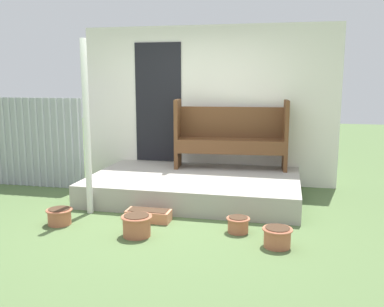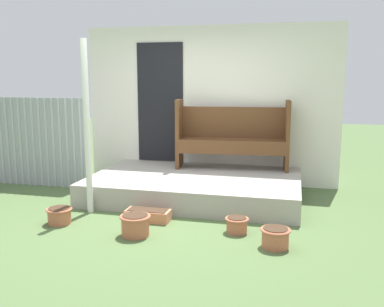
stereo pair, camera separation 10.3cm
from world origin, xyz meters
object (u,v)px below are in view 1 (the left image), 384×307
object	(u,v)px
flower_pot_right	(238,224)
planter_box_rect	(149,215)
bench	(231,133)
flower_pot_left	(59,216)
flower_pot_middle	(137,225)
flower_pot_far_right	(277,236)
support_post	(87,128)

from	to	relation	value
flower_pot_right	planter_box_rect	size ratio (longest dim) A/B	0.50
bench	flower_pot_left	bearing A→B (deg)	-134.56
flower_pot_middle	flower_pot_right	xyz separation A→B (m)	(1.10, 0.36, -0.03)
planter_box_rect	flower_pot_far_right	bearing A→B (deg)	-17.21
flower_pot_far_right	planter_box_rect	world-z (taller)	flower_pot_far_right
flower_pot_right	flower_pot_far_right	size ratio (longest dim) A/B	0.86
support_post	flower_pot_middle	bearing A→B (deg)	-36.70
bench	flower_pot_far_right	xyz separation A→B (m)	(0.81, -2.32, -0.77)
bench	flower_pot_left	distance (m)	2.94
flower_pot_far_right	flower_pot_left	bearing A→B (deg)	176.96
support_post	flower_pot_middle	size ratio (longest dim) A/B	6.36
flower_pot_far_right	planter_box_rect	distance (m)	1.66
bench	flower_pot_middle	world-z (taller)	bench
flower_pot_far_right	planter_box_rect	xyz separation A→B (m)	(-1.59, 0.49, -0.05)
flower_pot_left	planter_box_rect	world-z (taller)	flower_pot_left
flower_pot_left	flower_pot_right	bearing A→B (deg)	5.32
support_post	bench	distance (m)	2.36
bench	planter_box_rect	size ratio (longest dim) A/B	3.22
flower_pot_right	flower_pot_far_right	bearing A→B (deg)	-36.89
support_post	planter_box_rect	bearing A→B (deg)	-9.71
support_post	planter_box_rect	world-z (taller)	support_post
flower_pot_middle	planter_box_rect	bearing A→B (deg)	93.56
support_post	flower_pot_middle	world-z (taller)	support_post
flower_pot_left	planter_box_rect	bearing A→B (deg)	19.09
bench	flower_pot_middle	size ratio (longest dim) A/B	5.06
flower_pot_right	flower_pot_middle	bearing A→B (deg)	-161.71
support_post	bench	xyz separation A→B (m)	(1.64, 1.69, -0.24)
support_post	flower_pot_left	xyz separation A→B (m)	(-0.16, -0.50, -1.01)
flower_pot_middle	planter_box_rect	xyz separation A→B (m)	(-0.03, 0.52, -0.06)
flower_pot_right	planter_box_rect	distance (m)	1.15
bench	flower_pot_left	size ratio (longest dim) A/B	5.63
flower_pot_middle	planter_box_rect	size ratio (longest dim) A/B	0.64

